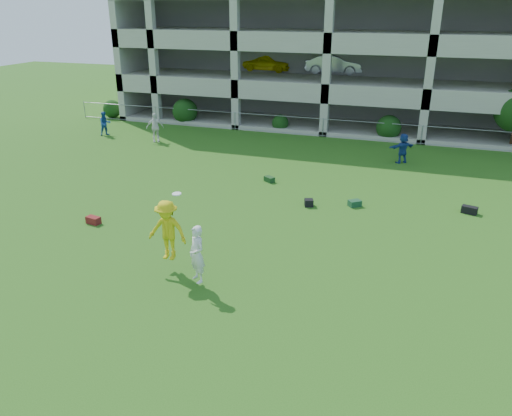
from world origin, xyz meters
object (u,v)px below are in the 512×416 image
at_px(bystander_a, 105,124).
at_px(parking_garage, 351,31).
at_px(bystander_d, 403,148).
at_px(crate_d, 309,203).
at_px(frisbee_contest, 173,235).
at_px(bystander_b, 155,127).

bearing_deg(bystander_a, parking_garage, -8.35).
xyz_separation_m(bystander_d, crate_d, (-3.25, -7.65, -0.65)).
distance_m(crate_d, frisbee_contest, 7.49).
distance_m(bystander_a, crate_d, 17.09).
relative_size(bystander_a, bystander_b, 0.87).
bearing_deg(frisbee_contest, crate_d, 69.12).
bearing_deg(bystander_a, crate_d, -79.07).
bearing_deg(frisbee_contest, parking_garage, 88.51).
xyz_separation_m(crate_d, frisbee_contest, (-2.63, -6.91, 1.19)).
distance_m(bystander_b, frisbee_contest, 16.72).
bearing_deg(frisbee_contest, bystander_d, 67.99).
height_order(bystander_a, frisbee_contest, frisbee_contest).
bearing_deg(bystander_d, parking_garage, -106.67).
bearing_deg(parking_garage, bystander_d, -68.13).
bearing_deg(parking_garage, frisbee_contest, -91.49).
relative_size(bystander_a, parking_garage, 0.05).
distance_m(bystander_b, parking_garage, 17.05).
bearing_deg(bystander_d, frisbee_contest, 29.45).
relative_size(bystander_b, bystander_d, 1.11).
bearing_deg(bystander_d, crate_d, 28.45).
distance_m(bystander_a, bystander_d, 18.50).
relative_size(bystander_d, parking_garage, 0.05).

